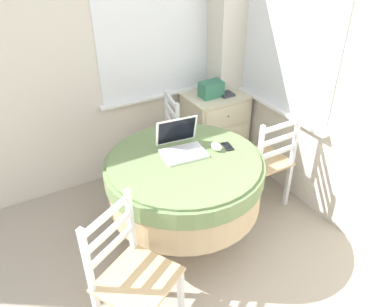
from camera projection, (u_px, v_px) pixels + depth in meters
The scene contains 11 objects.
corner_room_shell at pixel (214, 78), 2.62m from camera, with size 4.23×4.64×2.55m.
round_dining_table at pixel (185, 178), 2.75m from camera, with size 1.15×1.15×0.78m.
laptop at pixel (181, 145), 2.72m from camera, with size 0.34×0.32×0.24m.
computer_mouse at pixel (216, 147), 2.75m from camera, with size 0.07×0.10×0.05m.
cell_phone at pixel (228, 146), 2.79m from camera, with size 0.08×0.13×0.01m.
dining_chair_near_back_window at pixel (159, 143), 3.49m from camera, with size 0.48×0.50×0.92m.
dining_chair_near_right_window at pixel (265, 162), 3.22m from camera, with size 0.43×0.41×0.92m.
dining_chair_camera_near at pixel (132, 276), 2.19m from camera, with size 0.57×0.56×0.92m.
corner_cabinet at pixel (214, 128), 3.88m from camera, with size 0.59×0.48×0.76m.
storage_box at pixel (211, 89), 3.60m from camera, with size 0.22×0.15×0.15m.
book_on_cabinet at pixel (225, 93), 3.68m from camera, with size 0.13×0.19×0.02m.
Camera 1 is at (-0.27, -0.34, 2.23)m, focal length 35.00 mm.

